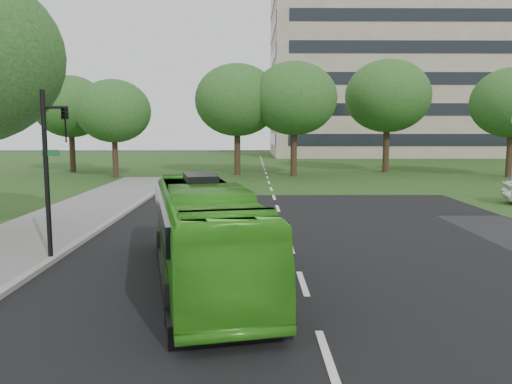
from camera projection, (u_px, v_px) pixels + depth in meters
ground at (296, 263)px, 14.50m from camera, size 160.00×160.00×0.00m
street_surfaces at (264, 181)px, 37.06m from camera, size 120.00×120.00×0.15m
office_building at (406, 71)px, 74.62m from camera, size 40.10×20.10×25.00m
tree_park_a at (114, 111)px, 39.54m from camera, size 5.88×5.88×7.81m
tree_park_b at (237, 100)px, 41.90m from camera, size 7.13×7.13×9.34m
tree_park_c at (294, 99)px, 40.98m from camera, size 7.08×7.08×9.40m
tree_park_d at (388, 96)px, 44.54m from camera, size 7.61×7.61×10.07m
tree_park_f at (70, 107)px, 44.73m from camera, size 6.49×6.49×8.66m
bus at (205, 233)px, 12.65m from camera, size 3.93×9.17×2.49m
traffic_light at (51, 162)px, 14.32m from camera, size 0.80×0.23×4.97m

